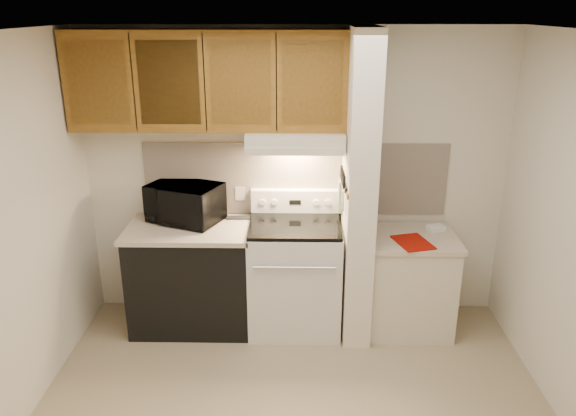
{
  "coord_description": "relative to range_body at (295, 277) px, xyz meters",
  "views": [
    {
      "loc": [
        0.02,
        -3.14,
        2.63
      ],
      "look_at": [
        -0.05,
        0.75,
        1.23
      ],
      "focal_mm": 35.0,
      "sensor_mm": 36.0,
      "label": 1
    }
  ],
  "objects": [
    {
      "name": "hood_lip",
      "position": [
        0.0,
        -0.08,
        1.12
      ],
      "size": [
        0.78,
        0.04,
        0.06
      ],
      "primitive_type": "cube",
      "color": "beige",
      "rests_on": "range_hood"
    },
    {
      "name": "knife_handle_c",
      "position": [
        0.38,
        -0.05,
        0.91
      ],
      "size": [
        0.02,
        0.02,
        0.1
      ],
      "primitive_type": "cylinder",
      "color": "black",
      "rests_on": "knife_strip"
    },
    {
      "name": "cab_door_c",
      "position": [
        -0.42,
        0.01,
        1.62
      ],
      "size": [
        0.46,
        0.01,
        0.63
      ],
      "primitive_type": "cube",
      "color": "brown",
      "rests_on": "upper_cabinets"
    },
    {
      "name": "range_knob_right_outer",
      "position": [
        0.28,
        0.24,
        0.59
      ],
      "size": [
        0.05,
        0.02,
        0.05
      ],
      "primitive_type": "cylinder",
      "rotation": [
        1.57,
        0.0,
        0.0
      ],
      "color": "silver",
      "rests_on": "range_backguard"
    },
    {
      "name": "cab_door_b",
      "position": [
        -0.96,
        0.01,
        1.62
      ],
      "size": [
        0.46,
        0.01,
        0.63
      ],
      "primitive_type": "cube",
      "color": "brown",
      "rests_on": "upper_cabinets"
    },
    {
      "name": "cooktop",
      "position": [
        0.0,
        0.0,
        0.48
      ],
      "size": [
        0.74,
        0.64,
        0.03
      ],
      "primitive_type": "cube",
      "color": "black",
      "rests_on": "range_body"
    },
    {
      "name": "microwave",
      "position": [
        -0.93,
        0.15,
        0.61
      ],
      "size": [
        0.69,
        0.59,
        0.32
      ],
      "primitive_type": "imported",
      "rotation": [
        0.0,
        0.0,
        -0.39
      ],
      "color": "black",
      "rests_on": "left_countertop"
    },
    {
      "name": "cab_door_a",
      "position": [
        -1.51,
        0.01,
        1.62
      ],
      "size": [
        0.46,
        0.01,
        0.63
      ],
      "primitive_type": "cube",
      "color": "brown",
      "rests_on": "upper_cabinets"
    },
    {
      "name": "backsplash",
      "position": [
        0.0,
        0.33,
        0.78
      ],
      "size": [
        2.6,
        0.02,
        0.63
      ],
      "primitive_type": "cube",
      "color": "#FFE5CE",
      "rests_on": "wall_back"
    },
    {
      "name": "right_countertop",
      "position": [
        0.97,
        -0.01,
        0.37
      ],
      "size": [
        0.74,
        0.64,
        0.04
      ],
      "primitive_type": "cube",
      "color": "beige",
      "rests_on": "right_cab_base"
    },
    {
      "name": "oven_window",
      "position": [
        0.0,
        -0.32,
        0.04
      ],
      "size": [
        0.5,
        0.01,
        0.3
      ],
      "primitive_type": "cube",
      "color": "black",
      "rests_on": "range_body"
    },
    {
      "name": "white_box",
      "position": [
        1.19,
        0.12,
        0.41
      ],
      "size": [
        0.17,
        0.14,
        0.04
      ],
      "primitive_type": "cube",
      "rotation": [
        0.0,
        0.0,
        0.35
      ],
      "color": "white",
      "rests_on": "right_countertop"
    },
    {
      "name": "partition_pillar",
      "position": [
        0.51,
        -0.01,
        0.79
      ],
      "size": [
        0.22,
        0.7,
        2.5
      ],
      "primitive_type": "cube",
      "color": "silver",
      "rests_on": "floor"
    },
    {
      "name": "pillar_trim",
      "position": [
        0.39,
        -0.01,
        0.84
      ],
      "size": [
        0.01,
        0.7,
        0.04
      ],
      "primitive_type": "cube",
      "color": "brown",
      "rests_on": "partition_pillar"
    },
    {
      "name": "oven_mitt",
      "position": [
        0.38,
        0.17,
        0.68
      ],
      "size": [
        0.03,
        0.11,
        0.27
      ],
      "primitive_type": "cube",
      "color": "slate",
      "rests_on": "partition_pillar"
    },
    {
      "name": "outlet",
      "position": [
        -0.48,
        0.32,
        0.64
      ],
      "size": [
        0.08,
        0.01,
        0.12
      ],
      "primitive_type": "cube",
      "color": "beige",
      "rests_on": "backsplash"
    },
    {
      "name": "knife_blade_e",
      "position": [
        0.38,
        0.11,
        0.75
      ],
      "size": [
        0.01,
        0.04,
        0.18
      ],
      "primitive_type": "cube",
      "color": "silver",
      "rests_on": "knife_strip"
    },
    {
      "name": "wall_back",
      "position": [
        0.0,
        0.34,
        0.79
      ],
      "size": [
        3.6,
        2.5,
        0.02
      ],
      "primitive_type": "cube",
      "rotation": [
        1.57,
        0.0,
        0.0
      ],
      "color": "beige",
      "rests_on": "floor"
    },
    {
      "name": "range_display",
      "position": [
        0.0,
        0.24,
        0.59
      ],
      "size": [
        0.1,
        0.01,
        0.04
      ],
      "primitive_type": "cube",
      "color": "black",
      "rests_on": "range_backguard"
    },
    {
      "name": "cab_gap_c",
      "position": [
        -0.14,
        0.01,
        1.62
      ],
      "size": [
        0.01,
        0.01,
        0.73
      ],
      "primitive_type": "cube",
      "color": "black",
      "rests_on": "upper_cabinets"
    },
    {
      "name": "ceiling",
      "position": [
        0.0,
        -1.16,
        2.04
      ],
      "size": [
        3.6,
        3.6,
        0.0
      ],
      "primitive_type": "plane",
      "rotation": [
        3.14,
        0.0,
        0.0
      ],
      "color": "white",
      "rests_on": "wall_back"
    },
    {
      "name": "oven_handle",
      "position": [
        0.0,
        -0.35,
        0.26
      ],
      "size": [
        0.65,
        0.02,
        0.02
      ],
      "primitive_type": "cylinder",
      "rotation": [
        0.0,
        1.57,
        0.0
      ],
      "color": "silver",
      "rests_on": "range_body"
    },
    {
      "name": "knife_blade_b",
      "position": [
        0.38,
        -0.14,
        0.75
      ],
      "size": [
        0.01,
        0.04,
        0.18
      ],
      "primitive_type": "cube",
      "color": "silver",
      "rests_on": "knife_strip"
    },
    {
      "name": "red_folder",
      "position": [
        0.95,
        -0.16,
        0.4
      ],
      "size": [
        0.33,
        0.39,
        0.01
      ],
      "primitive_type": "cube",
      "rotation": [
        0.0,
        0.0,
        0.28
      ],
      "color": "#930D03",
      "rests_on": "right_countertop"
    },
    {
      "name": "knife_blade_d",
      "position": [
        0.38,
        0.03,
        0.76
      ],
      "size": [
        0.01,
        0.04,
        0.16
      ],
      "primitive_type": "cube",
      "color": "silver",
      "rests_on": "knife_strip"
    },
    {
      "name": "cab_gap_b",
      "position": [
        -0.69,
        0.01,
        1.62
      ],
      "size": [
        0.01,
        0.01,
        0.73
      ],
      "primitive_type": "cube",
      "color": "black",
      "rests_on": "upper_cabinets"
    },
    {
      "name": "dishwasher_front",
      "position": [
        -0.88,
        0.01,
        -0.03
      ],
      "size": [
        1.0,
        0.63,
        0.87
      ],
      "primitive_type": "cube",
      "color": "black",
      "rests_on": "floor"
    },
    {
      "name": "knife_handle_d",
      "position": [
        0.38,
        0.03,
        0.91
      ],
      "size": [
        0.02,
        0.02,
        0.1
      ],
      "primitive_type": "cylinder",
      "color": "black",
      "rests_on": "knife_strip"
    },
    {
      "name": "knife_blade_c",
      "position": [
        0.38,
        -0.07,
        0.74
      ],
      "size": [
        0.01,
        0.04,
        0.2
      ],
      "primitive_type": "cube",
      "color": "silver",
      "rests_on": "knife_strip"
    },
    {
      "name": "cab_door_d",
      "position": [
        0.13,
        0.01,
        1.62
      ],
      "size": [
        0.46,
        0.01,
        0.63
      ],
      "primitive_type": "cube",
      "color": "brown",
      "rests_on": "upper_cabinets"
    },
    {
      "name": "knife_handle_b",
      "position": [
        0.38,
        -0.13,
        0.91
      ],
      "size": [
        0.02,
        0.02,
        0.1
      ],
      "primitive_type": "cylinder",
      "color": "black",
      "rests_on": "knife_strip"
    },
    {
      "name": "range_body",
      "position": [
        0.0,
        0.0,
        0.0
      ],
      "size": [
        0.76,
        0.65,
        0.92
      ],
      "primitive_type": "cube",
      "color": "silver",
      "rests_on": "floor"
    },
    {
      "name": "spoon_rest",
      "position": [
        -0.48,
        0.21,
        0.46
      ],
      "size": [
        0.22,
        0.07,
        0.01
      ],
      "primitive_type": "cube",
      "rotation": [
        0.0,
        0.0,
        0.02
      ],
      "color": "black",
      "rests_on": "left_countertop"
    },
    {
      "name": "range_knob_right_inner",
      "position": [
        0.18,
        0.24,
        0.59
      ],
      "size": [
        0.05,
        0.02,
        0.05
      ],
      "primitive_type": "cylinder",
      "rotation": [
        1.57,
        0.0,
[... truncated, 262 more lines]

